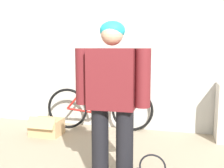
% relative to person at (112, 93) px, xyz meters
% --- Properties ---
extents(wall_back, '(8.00, 0.07, 2.60)m').
position_rel_person_xyz_m(wall_back, '(0.13, 1.83, 0.40)').
color(wall_back, silver).
rests_on(wall_back, ground_plane).
extents(person, '(0.72, 0.27, 1.57)m').
position_rel_person_xyz_m(person, '(0.00, 0.00, 0.00)').
color(person, black).
rests_on(person, ground_plane).
extents(bicycle, '(1.73, 0.46, 0.74)m').
position_rel_person_xyz_m(bicycle, '(-0.64, 1.60, -0.54)').
color(bicycle, black).
rests_on(bicycle, ground_plane).
extents(cardboard_box, '(0.46, 0.41, 0.31)m').
position_rel_person_xyz_m(cardboard_box, '(-1.34, 1.14, -0.78)').
color(cardboard_box, tan).
rests_on(cardboard_box, ground_plane).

